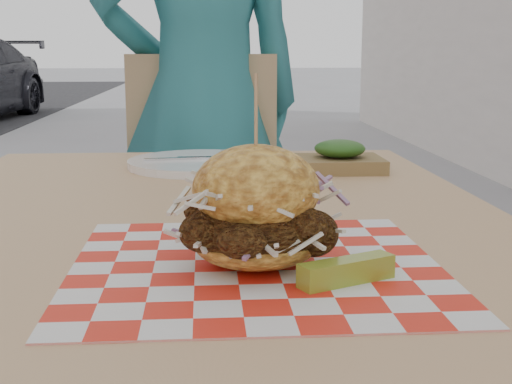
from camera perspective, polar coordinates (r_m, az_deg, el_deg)
diner at (r=2.00m, az=-4.22°, el=7.18°), size 0.67×0.52×1.64m
patio_table at (r=0.94m, az=-4.31°, el=-6.68°), size 0.80×1.20×0.75m
patio_chair at (r=1.96m, az=-4.25°, el=-0.78°), size 0.42×0.43×0.95m
paper_liner at (r=0.71m, az=0.00°, el=-5.90°), size 0.36×0.36×0.00m
sandwich at (r=0.69m, az=-0.00°, el=-1.73°), size 0.16×0.16×0.19m
pickle_spear at (r=0.65m, az=7.26°, el=-6.29°), size 0.10×0.06×0.02m
place_setting at (r=1.31m, az=-4.36°, el=2.33°), size 0.27×0.27×0.02m
kraft_tray at (r=1.27m, az=6.70°, el=2.70°), size 0.15×0.12×0.06m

